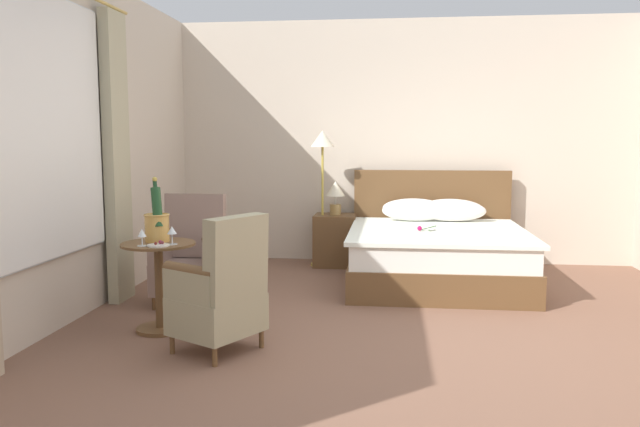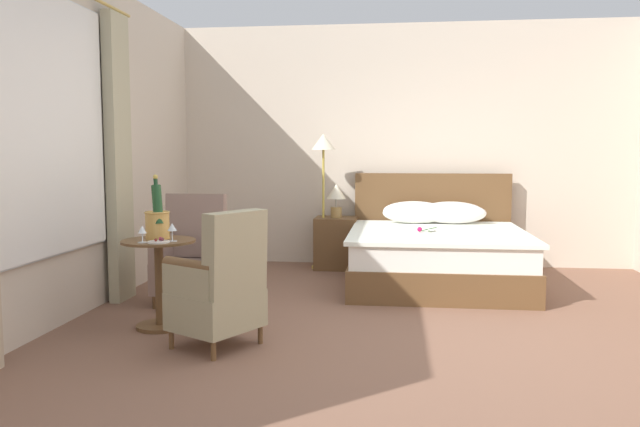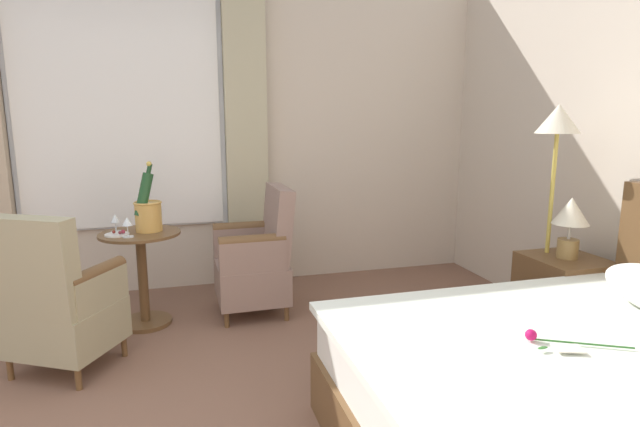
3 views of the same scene
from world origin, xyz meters
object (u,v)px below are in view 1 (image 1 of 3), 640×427
side_table_round (159,280)px  snack_plate (159,245)px  wine_glass_near_edge (172,232)px  nightstand (335,240)px  armchair_facing_bed (221,292)px  wine_glass_near_bucket (142,234)px  bed (436,250)px  bedside_lamp (335,193)px  champagne_bucket (157,223)px  armchair_by_window (191,257)px  floor_lamp_brass (323,159)px

side_table_round → snack_plate: snack_plate is taller
wine_glass_near_edge → nightstand: bearing=70.3°
nightstand → armchair_facing_bed: 3.18m
side_table_round → snack_plate: 0.34m
wine_glass_near_bucket → armchair_facing_bed: armchair_facing_bed is taller
bed → bedside_lamp: bearing=147.7°
nightstand → bedside_lamp: (-0.00, -0.00, 0.57)m
side_table_round → nightstand: bearing=67.3°
champagne_bucket → snack_plate: 0.26m
wine_glass_near_bucket → bedside_lamp: bearing=67.5°
snack_plate → armchair_by_window: (-0.09, 0.99, -0.29)m
floor_lamp_brass → snack_plate: 3.02m
bed → side_table_round: bearing=-138.6°
bed → nightstand: 1.34m
bed → armchair_by_window: 2.56m
snack_plate → nightstand: bearing=69.4°
floor_lamp_brass → wine_glass_near_bucket: (-1.04, -2.84, -0.48)m
armchair_by_window → armchair_facing_bed: (0.64, -1.28, 0.01)m
bed → armchair_facing_bed: size_ratio=2.10×
armchair_by_window → armchair_facing_bed: size_ratio=1.02×
floor_lamp_brass → armchair_facing_bed: (-0.36, -3.11, -0.84)m
wine_glass_near_edge → armchair_facing_bed: bearing=-37.3°
bedside_lamp → snack_plate: bearing=-110.6°
wine_glass_near_edge → wine_glass_near_bucket: bearing=-153.5°
wine_glass_near_bucket → wine_glass_near_edge: (0.20, 0.10, 0.01)m
champagne_bucket → nightstand: bearing=66.3°
bed → champagne_bucket: size_ratio=4.07×
bed → snack_plate: bed is taller
nightstand → wine_glass_near_edge: wine_glass_near_edge is taller
armchair_facing_bed → champagne_bucket: bearing=142.7°
champagne_bucket → armchair_by_window: 0.90m
snack_plate → floor_lamp_brass: bearing=71.9°
snack_plate → champagne_bucket: bearing=113.2°
bed → champagne_bucket: champagne_bucket is taller
snack_plate → armchair_facing_bed: 0.69m
bedside_lamp → wine_glass_near_bucket: (-1.19, -2.87, -0.08)m
nightstand → wine_glass_near_edge: (-0.99, -2.78, 0.49)m
bedside_lamp → side_table_round: bedside_lamp is taller
wine_glass_near_edge → champagne_bucket: bearing=142.6°
armchair_by_window → side_table_round: bearing=-88.2°
nightstand → side_table_round: side_table_round is taller
nightstand → floor_lamp_brass: 0.98m
bedside_lamp → snack_plate: size_ratio=2.43×
nightstand → armchair_by_window: armchair_by_window is taller
armchair_by_window → bed: bearing=26.6°
floor_lamp_brass → wine_glass_near_edge: 2.91m
champagne_bucket → armchair_facing_bed: (0.65, -0.49, -0.42)m
champagne_bucket → armchair_by_window: bearing=89.9°
wine_glass_near_bucket → wine_glass_near_edge: wine_glass_near_edge is taller
nightstand → bed: bearing=-32.3°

